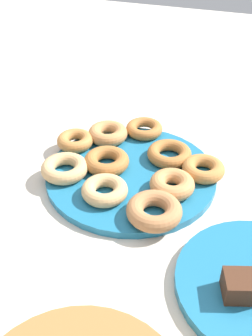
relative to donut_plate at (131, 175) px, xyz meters
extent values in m
plane|color=beige|center=(0.00, 0.00, -0.01)|extent=(2.40, 2.40, 0.00)
cylinder|color=#1E6B93|center=(0.00, 0.00, 0.00)|extent=(0.33, 0.33, 0.01)
torus|color=tan|center=(0.02, 0.08, 0.02)|extent=(0.09, 0.09, 0.03)
torus|color=#AD6B33|center=(-0.06, -0.07, 0.02)|extent=(0.11, 0.11, 0.02)
torus|color=#C6844C|center=(0.09, -0.10, 0.02)|extent=(0.10, 0.10, 0.03)
torus|color=#B27547|center=(-0.08, 0.11, 0.02)|extent=(0.11, 0.11, 0.03)
torus|color=#AD6B33|center=(0.05, 0.00, 0.02)|extent=(0.12, 0.12, 0.03)
torus|color=#AD6B33|center=(0.02, -0.15, 0.02)|extent=(0.10, 0.10, 0.02)
torus|color=#C6844C|center=(-0.09, 0.03, 0.02)|extent=(0.09, 0.09, 0.03)
torus|color=tan|center=(0.12, 0.05, 0.02)|extent=(0.12, 0.12, 0.03)
torus|color=#BC7A3D|center=(-0.13, -0.04, 0.02)|extent=(0.11, 0.11, 0.03)
torus|color=#BC7A3D|center=(0.14, -0.05, 0.02)|extent=(0.10, 0.10, 0.03)
cube|color=#472819|center=(-0.23, 0.22, 0.03)|extent=(0.06, 0.05, 0.03)
camera|label=1|loc=(-0.20, 0.61, 0.49)|focal=43.58mm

